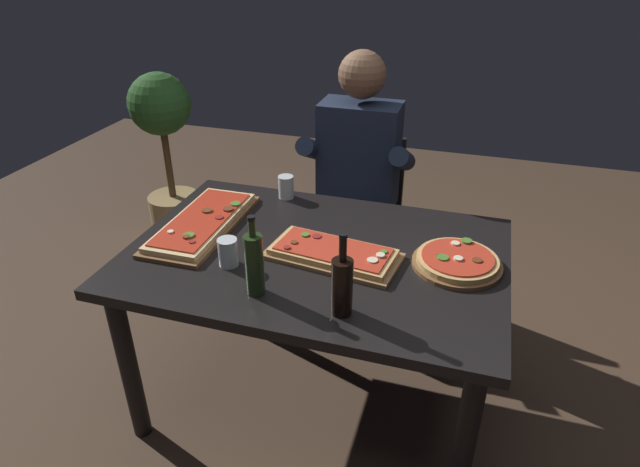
# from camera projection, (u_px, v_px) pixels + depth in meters

# --- Properties ---
(ground_plane) EXTENTS (6.40, 6.40, 0.00)m
(ground_plane) POSITION_uv_depth(u_px,v_px,m) (317.00, 394.00, 2.39)
(ground_plane) COLOR #4C3828
(dining_table) EXTENTS (1.40, 0.96, 0.74)m
(dining_table) POSITION_uv_depth(u_px,v_px,m) (316.00, 273.00, 2.07)
(dining_table) COLOR black
(dining_table) RESTS_ON ground_plane
(pizza_rectangular_front) EXTENTS (0.51, 0.29, 0.05)m
(pizza_rectangular_front) POSITION_uv_depth(u_px,v_px,m) (333.00, 253.00, 1.97)
(pizza_rectangular_front) COLOR olive
(pizza_rectangular_front) RESTS_ON dining_table
(pizza_rectangular_left) EXTENTS (0.26, 0.60, 0.05)m
(pizza_rectangular_left) POSITION_uv_depth(u_px,v_px,m) (202.00, 222.00, 2.18)
(pizza_rectangular_left) COLOR brown
(pizza_rectangular_left) RESTS_ON dining_table
(pizza_round_far) EXTENTS (0.32, 0.32, 0.05)m
(pizza_round_far) POSITION_uv_depth(u_px,v_px,m) (457.00, 261.00, 1.93)
(pizza_round_far) COLOR brown
(pizza_round_far) RESTS_ON dining_table
(wine_bottle_dark) EXTENTS (0.06, 0.06, 0.29)m
(wine_bottle_dark) POSITION_uv_depth(u_px,v_px,m) (254.00, 263.00, 1.74)
(wine_bottle_dark) COLOR #233819
(wine_bottle_dark) RESTS_ON dining_table
(oil_bottle_amber) EXTENTS (0.07, 0.07, 0.28)m
(oil_bottle_amber) POSITION_uv_depth(u_px,v_px,m) (342.00, 285.00, 1.65)
(oil_bottle_amber) COLOR black
(oil_bottle_amber) RESTS_ON dining_table
(tumbler_near_camera) EXTENTS (0.07, 0.07, 0.10)m
(tumbler_near_camera) POSITION_uv_depth(u_px,v_px,m) (286.00, 188.00, 2.41)
(tumbler_near_camera) COLOR silver
(tumbler_near_camera) RESTS_ON dining_table
(tumbler_far_side) EXTENTS (0.07, 0.07, 0.10)m
(tumbler_far_side) POSITION_uv_depth(u_px,v_px,m) (228.00, 254.00, 1.92)
(tumbler_far_side) COLOR silver
(tumbler_far_side) RESTS_ON dining_table
(diner_chair) EXTENTS (0.44, 0.44, 0.87)m
(diner_chair) POSITION_uv_depth(u_px,v_px,m) (360.00, 211.00, 2.87)
(diner_chair) COLOR black
(diner_chair) RESTS_ON ground_plane
(seated_diner) EXTENTS (0.53, 0.41, 1.33)m
(seated_diner) POSITION_uv_depth(u_px,v_px,m) (356.00, 176.00, 2.64)
(seated_diner) COLOR #23232D
(seated_diner) RESTS_ON ground_plane
(potted_plant_corner) EXTENTS (0.37, 0.37, 1.07)m
(potted_plant_corner) POSITION_uv_depth(u_px,v_px,m) (166.00, 148.00, 3.34)
(potted_plant_corner) COLOR tan
(potted_plant_corner) RESTS_ON ground_plane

